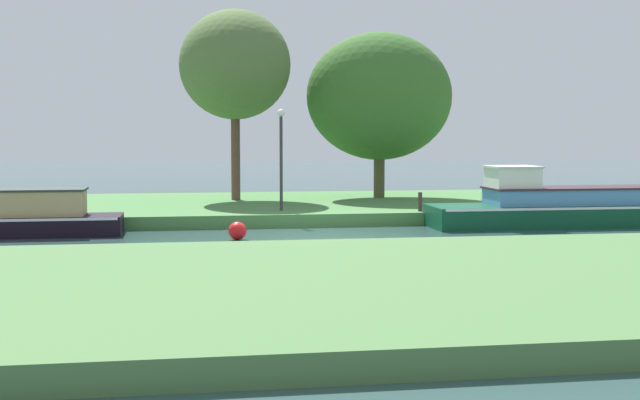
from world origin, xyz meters
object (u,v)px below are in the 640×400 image
at_px(lamp_post, 281,148).
at_px(channel_buoy, 237,231).
at_px(forest_barge, 596,207).
at_px(mooring_post_far, 11,203).
at_px(willow_tree_left, 235,65).
at_px(black_narrowboat, 8,217).
at_px(mooring_post_near, 420,202).
at_px(willow_tree_centre, 380,96).

xyz_separation_m(lamp_post, channel_buoy, (-1.65, -4.09, -2.16)).
xyz_separation_m(forest_barge, mooring_post_far, (-17.65, 1.29, 0.25)).
height_order(willow_tree_left, mooring_post_far, willow_tree_left).
relative_size(forest_barge, channel_buoy, 22.43).
bearing_deg(black_narrowboat, lamp_post, 15.99).
height_order(black_narrowboat, willow_tree_left, willow_tree_left).
xyz_separation_m(willow_tree_left, mooring_post_near, (5.47, -5.49, -4.64)).
bearing_deg(black_narrowboat, willow_tree_left, 45.29).
bearing_deg(mooring_post_far, forest_barge, -4.19).
relative_size(willow_tree_left, willow_tree_centre, 1.11).
height_order(willow_tree_centre, mooring_post_near, willow_tree_centre).
relative_size(black_narrowboat, willow_tree_left, 0.92).
relative_size(willow_tree_left, mooring_post_near, 11.59).
distance_m(forest_barge, willow_tree_centre, 9.54).
bearing_deg(willow_tree_left, mooring_post_near, -45.12).
bearing_deg(mooring_post_near, willow_tree_left, 134.88).
bearing_deg(channel_buoy, forest_barge, 9.24).
distance_m(willow_tree_left, lamp_post, 5.52).
height_order(mooring_post_near, mooring_post_far, mooring_post_far).
distance_m(forest_barge, channel_buoy, 11.38).
relative_size(forest_barge, mooring_post_far, 13.24).
relative_size(willow_tree_left, mooring_post_far, 8.39).
height_order(mooring_post_far, channel_buoy, mooring_post_far).
bearing_deg(channel_buoy, willow_tree_centre, 56.09).
height_order(black_narrowboat, lamp_post, lamp_post).
distance_m(willow_tree_centre, lamp_post, 6.70).
bearing_deg(lamp_post, willow_tree_left, 104.51).
relative_size(willow_tree_centre, mooring_post_far, 7.57).
relative_size(black_narrowboat, mooring_post_near, 10.66).
bearing_deg(channel_buoy, black_narrowboat, 163.66).
bearing_deg(channel_buoy, mooring_post_near, 27.67).
bearing_deg(willow_tree_left, willow_tree_centre, 2.69).
height_order(lamp_post, mooring_post_near, lamp_post).
xyz_separation_m(willow_tree_left, lamp_post, (1.17, -4.53, -2.94)).
bearing_deg(black_narrowboat, willow_tree_centre, 30.00).
bearing_deg(mooring_post_far, black_narrowboat, -81.95).
relative_size(mooring_post_near, mooring_post_far, 0.72).
relative_size(willow_tree_centre, lamp_post, 1.95).
bearing_deg(mooring_post_far, channel_buoy, -25.93).
xyz_separation_m(willow_tree_left, willow_tree_centre, (5.48, 0.26, -1.09)).
bearing_deg(lamp_post, black_narrowboat, -164.01).
bearing_deg(forest_barge, black_narrowboat, 180.00).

